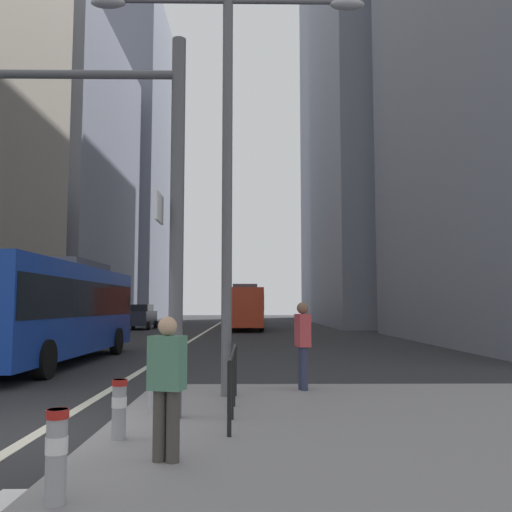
# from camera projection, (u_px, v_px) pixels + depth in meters

# --- Properties ---
(ground_plane) EXTENTS (160.00, 160.00, 0.00)m
(ground_plane) POSITION_uv_depth(u_px,v_px,m) (188.00, 342.00, 27.83)
(ground_plane) COLOR #28282B
(median_island) EXTENTS (9.00, 10.00, 0.15)m
(median_island) POSITION_uv_depth(u_px,v_px,m) (440.00, 445.00, 7.00)
(median_island) COLOR gray
(median_island) RESTS_ON ground
(lane_centre_line) EXTENTS (0.20, 80.00, 0.01)m
(lane_centre_line) POSITION_uv_depth(u_px,v_px,m) (204.00, 333.00, 37.79)
(lane_centre_line) COLOR beige
(lane_centre_line) RESTS_ON ground
(office_tower_left_mid) EXTENTS (10.87, 23.64, 29.39)m
(office_tower_left_mid) POSITION_uv_depth(u_px,v_px,m) (63.00, 180.00, 56.43)
(office_tower_left_mid) COLOR slate
(office_tower_left_mid) RESTS_ON ground
(office_tower_left_far) EXTENTS (12.80, 21.40, 46.21)m
(office_tower_left_far) POSITION_uv_depth(u_px,v_px,m) (121.00, 163.00, 82.14)
(office_tower_left_far) COLOR slate
(office_tower_left_far) RESTS_ON ground
(office_tower_right_mid) EXTENTS (13.77, 20.89, 49.06)m
(office_tower_right_mid) POSITION_uv_depth(u_px,v_px,m) (392.00, 72.00, 53.57)
(office_tower_right_mid) COLOR slate
(office_tower_right_mid) RESTS_ON ground
(office_tower_right_far) EXTENTS (10.96, 21.16, 52.86)m
(office_tower_right_far) POSITION_uv_depth(u_px,v_px,m) (345.00, 135.00, 79.24)
(office_tower_right_far) COLOR slate
(office_tower_right_far) RESTS_ON ground
(city_bus_blue_oncoming) EXTENTS (2.82, 11.16, 3.40)m
(city_bus_blue_oncoming) POSITION_uv_depth(u_px,v_px,m) (52.00, 306.00, 17.53)
(city_bus_blue_oncoming) COLOR #14389E
(city_bus_blue_oncoming) RESTS_ON ground
(city_bus_red_receding) EXTENTS (2.91, 11.75, 3.40)m
(city_bus_red_receding) POSITION_uv_depth(u_px,v_px,m) (244.00, 306.00, 42.85)
(city_bus_red_receding) COLOR red
(city_bus_red_receding) RESTS_ON ground
(car_oncoming_mid) EXTENTS (2.11, 4.49, 1.94)m
(car_oncoming_mid) POSITION_uv_depth(u_px,v_px,m) (141.00, 317.00, 43.36)
(car_oncoming_mid) COLOR #232838
(car_oncoming_mid) RESTS_ON ground
(car_receding_near) EXTENTS (2.16, 4.12, 1.94)m
(car_receding_near) POSITION_uv_depth(u_px,v_px,m) (252.00, 314.00, 58.47)
(car_receding_near) COLOR #B2A899
(car_receding_near) RESTS_ON ground
(traffic_signal_gantry) EXTENTS (5.34, 0.65, 6.00)m
(traffic_signal_gantry) POSITION_uv_depth(u_px,v_px,m) (67.00, 165.00, 8.67)
(traffic_signal_gantry) COLOR #515156
(traffic_signal_gantry) RESTS_ON median_island
(street_lamp_post) EXTENTS (5.50, 0.32, 8.00)m
(street_lamp_post) POSITION_uv_depth(u_px,v_px,m) (227.00, 131.00, 10.81)
(street_lamp_post) COLOR #56565B
(street_lamp_post) RESTS_ON median_island
(bollard_left) EXTENTS (0.20, 0.20, 0.80)m
(bollard_left) POSITION_uv_depth(u_px,v_px,m) (56.00, 451.00, 4.75)
(bollard_left) COLOR #99999E
(bollard_left) RESTS_ON median_island
(bollard_right) EXTENTS (0.20, 0.20, 0.75)m
(bollard_right) POSITION_uv_depth(u_px,v_px,m) (119.00, 406.00, 7.05)
(bollard_right) COLOR #99999E
(bollard_right) RESTS_ON median_island
(bollard_back) EXTENTS (0.20, 0.20, 0.89)m
(bollard_back) POSITION_uv_depth(u_px,v_px,m) (154.00, 379.00, 9.06)
(bollard_back) COLOR #99999E
(bollard_back) RESTS_ON median_island
(pedestrian_railing) EXTENTS (0.06, 3.30, 0.98)m
(pedestrian_railing) POSITION_uv_depth(u_px,v_px,m) (233.00, 369.00, 8.82)
(pedestrian_railing) COLOR black
(pedestrian_railing) RESTS_ON median_island
(pedestrian_waiting) EXTENTS (0.32, 0.42, 1.77)m
(pedestrian_waiting) POSITION_uv_depth(u_px,v_px,m) (303.00, 341.00, 11.20)
(pedestrian_waiting) COLOR #2D334C
(pedestrian_waiting) RESTS_ON median_island
(pedestrian_walking) EXTENTS (0.43, 0.34, 1.58)m
(pedestrian_walking) POSITION_uv_depth(u_px,v_px,m) (167.00, 381.00, 6.08)
(pedestrian_walking) COLOR #423D38
(pedestrian_walking) RESTS_ON median_island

